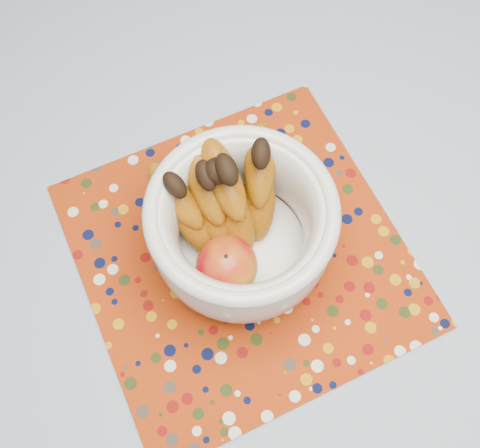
{
  "coord_description": "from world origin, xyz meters",
  "views": [
    {
      "loc": [
        -0.2,
        -0.25,
        1.53
      ],
      "look_at": [
        -0.08,
        0.01,
        0.85
      ],
      "focal_mm": 42.0,
      "sensor_mm": 36.0,
      "label": 1
    }
  ],
  "objects": [
    {
      "name": "fruit_bowl",
      "position": [
        -0.09,
        0.02,
        0.85
      ],
      "size": [
        0.25,
        0.26,
        0.19
      ],
      "color": "silver",
      "rests_on": "placemat"
    },
    {
      "name": "table",
      "position": [
        0.0,
        0.0,
        0.67
      ],
      "size": [
        1.2,
        1.2,
        0.75
      ],
      "color": "brown",
      "rests_on": "ground"
    },
    {
      "name": "tablecloth",
      "position": [
        0.0,
        0.0,
        0.76
      ],
      "size": [
        1.32,
        1.32,
        0.01
      ],
      "primitive_type": "cube",
      "color": "#6174A2",
      "rests_on": "table"
    },
    {
      "name": "placemat",
      "position": [
        -0.09,
        0.0,
        0.76
      ],
      "size": [
        0.46,
        0.46,
        0.0
      ],
      "primitive_type": "cube",
      "rotation": [
        0.0,
        0.0,
        0.03
      ],
      "color": "#8E2807",
      "rests_on": "tablecloth"
    }
  ]
}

